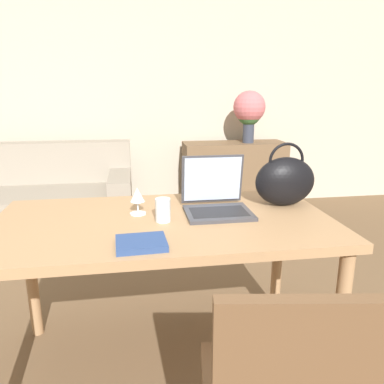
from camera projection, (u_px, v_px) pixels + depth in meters
name	position (u px, v px, depth m)	size (l,w,h in m)	color
wall_back	(135.00, 86.00, 4.04)	(10.00, 0.06, 2.70)	#BCB29E
dining_table	(164.00, 237.00, 1.69)	(1.51, 0.81, 0.76)	#A87F56
couch	(29.00, 203.00, 3.51)	(1.91, 0.85, 0.82)	gray
sideboard	(234.00, 177.00, 4.13)	(1.10, 0.40, 0.77)	brown
laptop	(215.00, 197.00, 1.78)	(0.30, 0.29, 0.26)	#38383D
drinking_glass	(163.00, 210.00, 1.63)	(0.07, 0.07, 0.10)	silver
wine_glass	(137.00, 197.00, 1.72)	(0.07, 0.07, 0.13)	silver
handbag	(285.00, 181.00, 1.84)	(0.30, 0.15, 0.31)	black
flower_vase	(249.00, 110.00, 3.92)	(0.34, 0.34, 0.54)	#333847
book	(141.00, 243.00, 1.38)	(0.19, 0.16, 0.02)	navy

